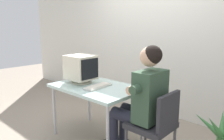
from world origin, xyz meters
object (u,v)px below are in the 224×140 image
keyboard (98,86)px  office_chair (156,123)px  desk (96,90)px  crt_monitor (81,68)px  person_seated (142,98)px

keyboard → office_chair: office_chair is taller
desk → crt_monitor: crt_monitor is taller
keyboard → desk: bearing=152.8°
keyboard → office_chair: size_ratio=0.49×
desk → person_seated: 0.71m
desk → crt_monitor: 0.38m
crt_monitor → office_chair: crt_monitor is taller
desk → keyboard: size_ratio=2.78×
crt_monitor → keyboard: 0.39m
desk → person_seated: bearing=2.0°
crt_monitor → person_seated: (0.97, 0.05, -0.22)m
keyboard → person_seated: size_ratio=0.31×
crt_monitor → keyboard: size_ratio=0.92×
person_seated → keyboard: bearing=-174.5°
crt_monitor → office_chair: (1.16, 0.05, -0.45)m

